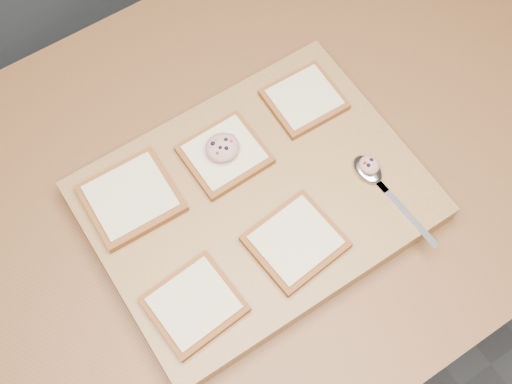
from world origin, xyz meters
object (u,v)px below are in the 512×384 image
bread_far_center (225,154)px  spoon (373,176)px  tuna_salad_dollop (222,147)px  cutting_board (256,201)px

bread_far_center → spoon: bread_far_center is taller
tuna_salad_dollop → spoon: tuna_salad_dollop is taller
cutting_board → bread_far_center: size_ratio=4.06×
bread_far_center → tuna_salad_dollop: 0.02m
bread_far_center → spoon: size_ratio=0.66×
bread_far_center → spoon: bearing=-42.0°
tuna_salad_dollop → spoon: (0.17, -0.15, -0.02)m
spoon → cutting_board: bearing=156.7°
cutting_board → bread_far_center: bread_far_center is taller
tuna_salad_dollop → spoon: bearing=-42.1°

